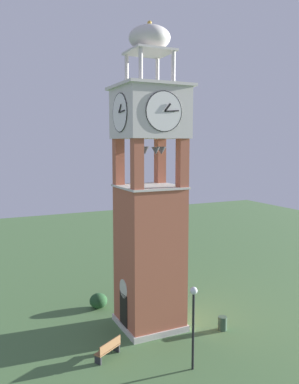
{
  "coord_description": "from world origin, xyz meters",
  "views": [
    {
      "loc": [
        20.24,
        -9.6,
        10.82
      ],
      "look_at": [
        0.0,
        0.0,
        8.07
      ],
      "focal_mm": 36.69,
      "sensor_mm": 36.0,
      "label": 1
    }
  ],
  "objects_px": {
    "lamp_post": "(193,313)",
    "trash_bin": "(222,323)",
    "park_bench": "(108,349)",
    "clock_tower": "(149,208)"
  },
  "relations": [
    {
      "from": "lamp_post",
      "to": "trash_bin",
      "type": "xyz_separation_m",
      "value": [
        -2.72,
        3.71,
        -2.44
      ]
    },
    {
      "from": "park_bench",
      "to": "lamp_post",
      "type": "bearing_deg",
      "value": 51.23
    },
    {
      "from": "park_bench",
      "to": "lamp_post",
      "type": "distance_m",
      "value": 4.9
    },
    {
      "from": "clock_tower",
      "to": "lamp_post",
      "type": "xyz_separation_m",
      "value": [
        5.07,
        -0.09,
        -4.33
      ]
    },
    {
      "from": "park_bench",
      "to": "clock_tower",
      "type": "bearing_deg",
      "value": 124.7
    },
    {
      "from": "lamp_post",
      "to": "trash_bin",
      "type": "relative_size",
      "value": 5.16
    },
    {
      "from": "lamp_post",
      "to": "park_bench",
      "type": "bearing_deg",
      "value": -128.77
    },
    {
      "from": "clock_tower",
      "to": "lamp_post",
      "type": "distance_m",
      "value": 6.67
    },
    {
      "from": "clock_tower",
      "to": "park_bench",
      "type": "xyz_separation_m",
      "value": [
        2.38,
        -3.44,
        -6.68
      ]
    },
    {
      "from": "clock_tower",
      "to": "park_bench",
      "type": "height_order",
      "value": "clock_tower"
    }
  ]
}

